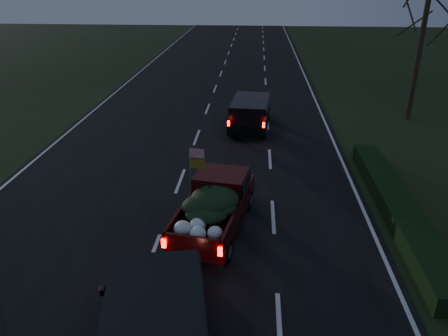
# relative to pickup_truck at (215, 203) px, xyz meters

# --- Properties ---
(ground) EXTENTS (120.00, 120.00, 0.00)m
(ground) POSITION_rel_pickup_truck_xyz_m (-1.70, -1.67, -0.90)
(ground) COLOR black
(ground) RESTS_ON ground
(road_asphalt) EXTENTS (14.00, 120.00, 0.02)m
(road_asphalt) POSITION_rel_pickup_truck_xyz_m (-1.70, -1.67, -0.89)
(road_asphalt) COLOR black
(road_asphalt) RESTS_ON ground
(hedge_row) EXTENTS (1.00, 10.00, 0.60)m
(hedge_row) POSITION_rel_pickup_truck_xyz_m (6.10, 1.33, -0.60)
(hedge_row) COLOR black
(hedge_row) RESTS_ON ground
(bare_tree_far) EXTENTS (3.60, 3.60, 7.00)m
(bare_tree_far) POSITION_rel_pickup_truck_xyz_m (9.80, 12.33, 4.33)
(bare_tree_far) COLOR black
(bare_tree_far) RESTS_ON ground
(pickup_truck) EXTENTS (2.50, 4.82, 2.41)m
(pickup_truck) POSITION_rel_pickup_truck_xyz_m (0.00, 0.00, 0.00)
(pickup_truck) COLOR #3E0808
(pickup_truck) RESTS_ON ground
(lead_suv) EXTENTS (2.22, 4.63, 1.29)m
(lead_suv) POSITION_rel_pickup_truck_xyz_m (0.93, 9.93, 0.08)
(lead_suv) COLOR black
(lead_suv) RESTS_ON ground
(rear_suv) EXTENTS (2.87, 5.15, 1.40)m
(rear_suv) POSITION_rel_pickup_truck_xyz_m (-0.69, -5.52, 0.15)
(rear_suv) COLOR black
(rear_suv) RESTS_ON ground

